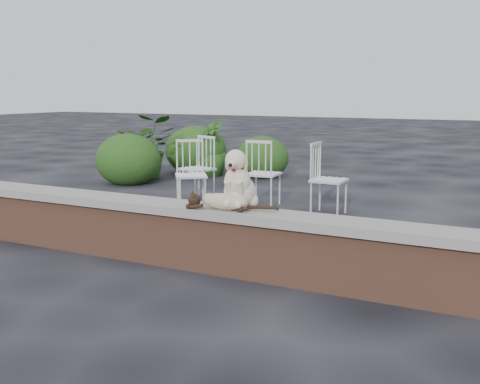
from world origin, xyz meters
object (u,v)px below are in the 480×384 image
at_px(chair_c, 263,173).
at_px(potted_plant_b, 212,148).
at_px(chair_b, 197,168).
at_px(potted_plant_a, 148,146).
at_px(cat, 224,200).
at_px(chair_e, 329,179).
at_px(chair_a, 191,174).
at_px(dog, 240,178).

bearing_deg(chair_c, potted_plant_b, -51.02).
distance_m(chair_c, potted_plant_b, 3.06).
bearing_deg(chair_b, potted_plant_a, 163.80).
distance_m(cat, chair_e, 2.84).
bearing_deg(chair_c, chair_a, 31.25).
relative_size(chair_e, potted_plant_a, 0.79).
xyz_separation_m(dog, potted_plant_a, (-4.06, 4.19, -0.26)).
bearing_deg(chair_c, cat, 103.88).
relative_size(cat, chair_c, 1.02).
distance_m(chair_e, potted_plant_a, 4.27).
bearing_deg(chair_a, chair_e, -21.65).
distance_m(chair_a, potted_plant_b, 3.10).
height_order(chair_e, chair_a, same).
relative_size(chair_c, chair_b, 1.00).
distance_m(cat, chair_b, 3.66).
height_order(dog, chair_c, dog).
height_order(dog, potted_plant_b, dog).
relative_size(chair_a, potted_plant_b, 0.88).
distance_m(chair_c, potted_plant_a, 3.29).
bearing_deg(chair_b, chair_c, 18.79).
distance_m(dog, potted_plant_b, 5.97).
bearing_deg(potted_plant_a, chair_b, -35.83).
bearing_deg(chair_c, chair_b, -5.43).
bearing_deg(potted_plant_a, cat, -47.52).
height_order(chair_b, chair_a, same).
xyz_separation_m(cat, chair_b, (-2.10, 2.99, -0.19)).
xyz_separation_m(dog, chair_c, (-1.07, 2.82, -0.38)).
xyz_separation_m(chair_c, chair_e, (1.01, -0.14, 0.00)).
xyz_separation_m(cat, chair_c, (-0.99, 2.97, -0.19)).
bearing_deg(potted_plant_b, potted_plant_a, -135.88).
height_order(chair_e, chair_b, same).
bearing_deg(chair_b, chair_a, -45.89).
height_order(cat, chair_c, chair_c).
bearing_deg(potted_plant_b, chair_c, -46.43).
bearing_deg(potted_plant_b, dog, -57.72).
relative_size(chair_b, chair_a, 1.00).
distance_m(dog, cat, 0.25).
distance_m(chair_b, chair_a, 0.67).
distance_m(dog, chair_c, 3.04).
distance_m(potted_plant_a, potted_plant_b, 1.22).
bearing_deg(potted_plant_b, cat, -59.12).
relative_size(chair_b, potted_plant_a, 0.79).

